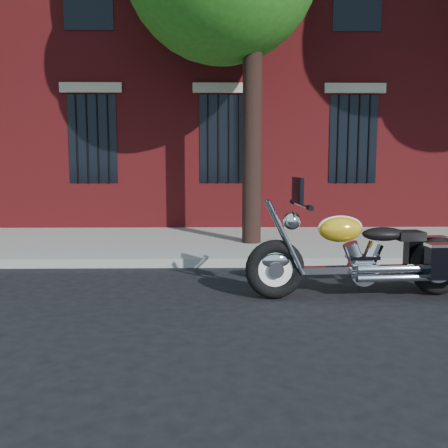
{
  "coord_description": "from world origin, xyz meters",
  "views": [
    {
      "loc": [
        -0.2,
        -6.57,
        1.72
      ],
      "look_at": [
        -0.06,
        0.8,
        0.78
      ],
      "focal_mm": 40.0,
      "sensor_mm": 36.0,
      "label": 1
    }
  ],
  "objects": [
    {
      "name": "ground",
      "position": [
        0.0,
        0.0,
        0.0
      ],
      "size": [
        120.0,
        120.0,
        0.0
      ],
      "primitive_type": "plane",
      "color": "black",
      "rests_on": "ground"
    },
    {
      "name": "curb",
      "position": [
        0.0,
        1.38,
        0.07
      ],
      "size": [
        40.0,
        0.16,
        0.15
      ],
      "primitive_type": "cube",
      "color": "gray",
      "rests_on": "ground"
    },
    {
      "name": "sidewalk",
      "position": [
        0.0,
        3.26,
        0.07
      ],
      "size": [
        40.0,
        3.6,
        0.15
      ],
      "primitive_type": "cube",
      "color": "gray",
      "rests_on": "ground"
    },
    {
      "name": "building",
      "position": [
        0.0,
        10.06,
        6.0
      ],
      "size": [
        26.0,
        10.08,
        12.0
      ],
      "color": "maroon",
      "rests_on": "ground"
    },
    {
      "name": "motorcycle",
      "position": [
        1.75,
        -0.44,
        0.51
      ],
      "size": [
        3.01,
        0.96,
        1.51
      ],
      "rotation": [
        0.0,
        0.0,
        0.07
      ],
      "color": "black",
      "rests_on": "ground"
    }
  ]
}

